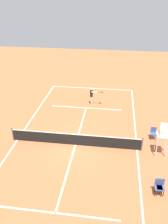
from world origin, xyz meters
name	(u,v)px	position (x,y,z in m)	size (l,w,h in m)	color
ground_plane	(75,145)	(0.00, 0.00, 0.00)	(60.00, 60.00, 0.00)	#B76038
court_lines	(75,145)	(0.00, 0.00, 0.00)	(9.22, 22.68, 0.01)	white
tennis_net	(75,139)	(0.00, 0.00, 0.50)	(9.82, 0.10, 1.07)	#4C4C51
player_serving	(92,95)	(-0.45, -7.07, 1.07)	(1.33, 0.47, 1.79)	beige
tennis_ball	(106,109)	(-1.96, -6.25, 0.03)	(0.07, 0.07, 0.07)	#CCE033
umpire_chair	(163,135)	(-6.13, 0.21, 1.61)	(0.80, 0.80, 2.41)	silver
courtside_chair_near	(159,186)	(-5.50, 4.04, 0.53)	(0.44, 0.46, 0.95)	#262626
courtside_chair_mid	(153,133)	(-5.84, -1.69, 0.53)	(0.44, 0.46, 0.95)	#262626
courtside_chair_far	(160,186)	(-5.61, 3.99, 0.53)	(0.44, 0.46, 0.95)	#262626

